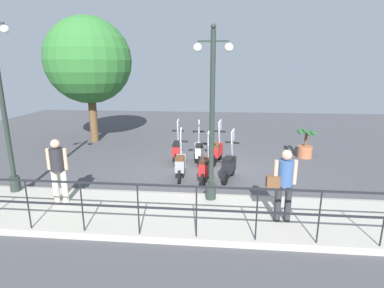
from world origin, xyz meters
The scene contains 15 objects.
ground_plane centered at (0.00, 0.00, 0.00)m, with size 28.00×28.00×0.00m, color #424247.
promenade_walkway centered at (-3.15, 0.00, 0.07)m, with size 2.20×20.00×0.15m.
fence_railing centered at (-4.20, 0.00, 0.89)m, with size 0.04×16.03×1.07m.
lamp_post_near centered at (-2.40, -0.22, 1.99)m, with size 0.26×0.90×4.17m.
lamp_post_far centered at (-2.40, 5.03, 2.20)m, with size 0.26×0.90×4.60m.
pedestrian_with_bag centered at (-3.39, -1.77, 1.08)m, with size 0.35×0.64×1.59m.
pedestrian_distant centered at (-2.95, 3.44, 1.08)m, with size 0.36×0.49×1.59m.
tree_large centered at (3.82, 5.45, 3.67)m, with size 3.77×3.77×5.57m.
potted_palm centered at (2.04, -3.70, 0.45)m, with size 1.06×0.66×1.05m.
scooter_near_0 centered at (-0.67, -0.73, 0.48)m, with size 1.20×0.54×1.54m.
scooter_near_1 centered at (-0.91, -0.03, 0.48)m, with size 1.22×0.49×1.54m.
scooter_near_2 centered at (-0.67, 0.78, 0.48)m, with size 1.23×0.44×1.54m.
scooter_far_0 centered at (0.98, -0.33, 0.48)m, with size 1.21×0.52×1.54m.
scooter_far_1 centered at (0.88, 0.31, 0.48)m, with size 1.23×0.44×1.54m.
scooter_far_2 centered at (0.93, 1.11, 0.48)m, with size 1.23×0.44×1.54m.
Camera 1 is at (-9.43, -0.41, 3.37)m, focal length 28.00 mm.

